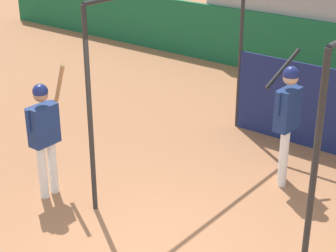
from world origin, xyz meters
TOP-DOWN VIEW (x-y plane):
  - ground_plane at (0.00, 0.00)m, footprint 60.00×60.00m
  - batting_cage at (0.32, 3.46)m, footprint 3.27×3.90m
  - player_batter at (0.44, 2.71)m, footprint 0.50×0.89m
  - player_waiting at (-2.10, 0.20)m, footprint 0.52×0.76m

SIDE VIEW (x-z plane):
  - ground_plane at x=0.00m, z-range 0.00..0.00m
  - player_waiting at x=-2.10m, z-range 0.04..2.08m
  - player_batter at x=0.44m, z-range 0.16..2.16m
  - batting_cage at x=0.32m, z-range -0.17..2.79m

